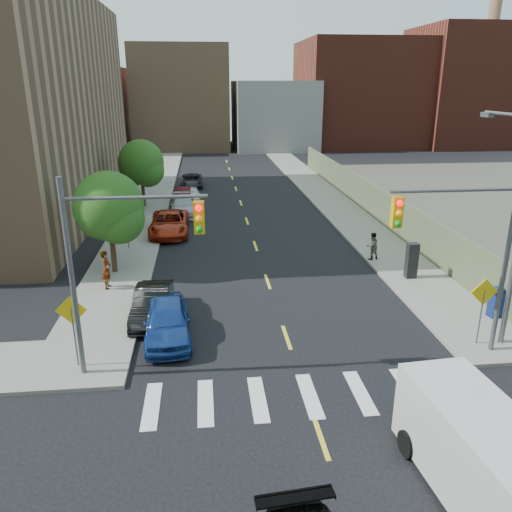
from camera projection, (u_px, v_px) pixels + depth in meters
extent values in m
plane|color=black|center=(338.00, 489.00, 12.57)|extent=(160.00, 160.00, 0.00)
cube|color=gray|center=(158.00, 183.00, 50.75)|extent=(3.50, 73.00, 0.15)
cube|color=gray|center=(307.00, 180.00, 52.30)|extent=(3.50, 73.00, 0.15)
cube|color=#666F4D|center=(365.00, 196.00, 39.42)|extent=(0.12, 44.00, 2.50)
cube|color=#592319|center=(73.00, 109.00, 74.14)|extent=(14.00, 18.00, 12.00)
cube|color=#8C6B4C|center=(182.00, 98.00, 77.13)|extent=(14.00, 16.00, 15.00)
cube|color=gray|center=(273.00, 115.00, 77.47)|extent=(12.00, 16.00, 10.00)
cube|color=#592319|center=(358.00, 94.00, 79.77)|extent=(18.00, 18.00, 16.00)
cube|color=#592319|center=(460.00, 88.00, 79.16)|extent=(14.00, 16.00, 18.00)
cylinder|color=#8C6B4C|center=(489.00, 54.00, 77.92)|extent=(1.80, 1.80, 28.00)
cylinder|color=#59595E|center=(72.00, 283.00, 16.30)|extent=(0.18, 0.18, 7.00)
cylinder|color=#59595E|center=(136.00, 198.00, 15.61)|extent=(4.50, 0.12, 0.12)
cube|color=#E5A50C|center=(199.00, 218.00, 16.04)|extent=(0.35, 0.30, 1.05)
cylinder|color=#59595E|center=(505.00, 266.00, 17.81)|extent=(0.18, 0.18, 7.00)
cylinder|color=#59595E|center=(455.00, 190.00, 16.66)|extent=(4.50, 0.12, 0.12)
cube|color=#E5A50C|center=(397.00, 212.00, 16.70)|extent=(0.35, 0.30, 1.05)
cylinder|color=#59595E|center=(511.00, 115.00, 18.27)|extent=(0.12, 3.50, 0.12)
cube|color=#59595E|center=(487.00, 115.00, 19.80)|extent=(0.25, 0.60, 0.18)
cylinder|color=#59595E|center=(75.00, 339.00, 17.50)|extent=(0.06, 0.06, 2.40)
cube|color=yellow|center=(71.00, 310.00, 17.14)|extent=(1.06, 0.04, 1.06)
cylinder|color=#59595E|center=(480.00, 319.00, 19.00)|extent=(0.06, 0.06, 2.40)
cube|color=yellow|center=(484.00, 292.00, 18.64)|extent=(1.06, 0.04, 1.06)
cylinder|color=#59595E|center=(127.00, 231.00, 30.18)|extent=(0.06, 0.06, 2.40)
cube|color=yellow|center=(126.00, 214.00, 29.82)|extent=(1.06, 0.04, 1.06)
cylinder|color=#332114|center=(113.00, 250.00, 26.36)|extent=(0.28, 0.28, 2.64)
sphere|color=#1A4B15|center=(109.00, 206.00, 25.57)|extent=(3.60, 3.60, 3.60)
sphere|color=#1A4B15|center=(119.00, 219.00, 25.54)|extent=(2.64, 2.64, 2.64)
sphere|color=#1A4B15|center=(103.00, 212.00, 26.05)|extent=(2.88, 2.88, 2.88)
cylinder|color=#332114|center=(143.00, 192.00, 40.45)|extent=(0.28, 0.28, 2.64)
sphere|color=#1A4B15|center=(141.00, 162.00, 39.66)|extent=(3.60, 3.60, 3.60)
sphere|color=#1A4B15|center=(148.00, 170.00, 39.63)|extent=(2.64, 2.64, 2.64)
sphere|color=#1A4B15|center=(137.00, 167.00, 40.14)|extent=(2.88, 2.88, 2.88)
imported|color=navy|center=(167.00, 321.00, 19.80)|extent=(2.14, 4.60, 1.53)
imported|color=black|center=(152.00, 304.00, 21.48)|extent=(1.64, 4.24, 1.38)
imported|color=#A62910|center=(169.00, 223.00, 33.56)|extent=(2.52, 5.46, 1.52)
imported|color=#999CA0|center=(183.00, 206.00, 38.55)|extent=(2.02, 4.84, 1.40)
imported|color=silver|center=(191.00, 195.00, 42.58)|extent=(1.64, 3.85, 1.30)
imported|color=#420D12|center=(183.00, 196.00, 42.23)|extent=(1.59, 4.07, 1.32)
imported|color=black|center=(192.00, 181.00, 48.93)|extent=(2.10, 4.49, 1.24)
cube|color=silver|center=(481.00, 456.00, 11.95)|extent=(2.40, 5.32, 2.19)
cube|color=black|center=(439.00, 397.00, 13.70)|extent=(1.93, 1.34, 0.90)
cylinder|color=black|center=(408.00, 444.00, 13.65)|extent=(0.34, 0.78, 0.76)
cylinder|color=black|center=(471.00, 435.00, 13.98)|extent=(0.34, 0.78, 0.76)
cube|color=navy|center=(496.00, 305.00, 21.39)|extent=(0.64, 0.53, 1.08)
cylinder|color=navy|center=(498.00, 293.00, 21.20)|extent=(0.59, 0.36, 0.56)
cube|color=black|center=(412.00, 260.00, 25.60)|extent=(0.55, 0.45, 1.85)
imported|color=gray|center=(106.00, 270.00, 24.24)|extent=(0.48, 0.71, 1.92)
imported|color=gray|center=(372.00, 246.00, 28.31)|extent=(0.88, 0.76, 1.57)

